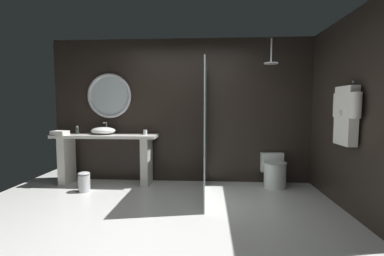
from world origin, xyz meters
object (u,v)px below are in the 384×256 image
Objects in this scene: tumbler_cup at (145,132)px; round_wall_mirror at (109,96)px; vessel_sink at (103,131)px; toilet at (274,171)px; soap_dispenser at (77,130)px; rain_shower_head at (271,61)px; folded_hand_towel at (60,133)px; waste_bin at (84,182)px; hanging_bathrobe at (346,114)px.

round_wall_mirror reaches higher than tumbler_cup.
toilet is (3.02, -0.01, -0.69)m from vessel_sink.
vessel_sink is 2.91× the size of soap_dispenser.
rain_shower_head is 0.73× the size of toilet.
soap_dispenser is 3.59m from rain_shower_head.
waste_bin is at bearing -30.37° from folded_hand_towel.
vessel_sink is 0.53× the size of hanging_bathrobe.
vessel_sink is 0.48m from soap_dispenser.
toilet is at bearing 8.99° from waste_bin.
toilet is 2.22× the size of folded_hand_towel.
soap_dispenser is at bearing -179.65° from tumbler_cup.
soap_dispenser is 0.58× the size of folded_hand_towel.
folded_hand_towel reaches higher than waste_bin.
round_wall_mirror reaches higher than toilet.
soap_dispenser is 0.36× the size of rain_shower_head.
vessel_sink is 1.04× the size of rain_shower_head.
toilet is (0.11, 0.08, -1.87)m from rain_shower_head.
waste_bin is at bearing 169.98° from hanging_bathrobe.
toilet is (2.96, -0.20, -1.31)m from round_wall_mirror.
hanging_bathrobe reaches higher than toilet.
round_wall_mirror is 1.07m from folded_hand_towel.
round_wall_mirror is at bearing 73.67° from vessel_sink.
round_wall_mirror is at bearing 19.25° from soap_dispenser.
round_wall_mirror is 2.91m from rain_shower_head.
round_wall_mirror is at bearing 174.40° from rain_shower_head.
rain_shower_head is at bearing -144.96° from toilet.
waste_bin is (-0.90, -0.52, -0.77)m from tumbler_cup.
round_wall_mirror is 3.22× the size of folded_hand_towel.
vessel_sink is 4.95× the size of tumbler_cup.
hanging_bathrobe is 3.98m from waste_bin.
soap_dispenser is at bearing 178.45° from rain_shower_head.
tumbler_cup is 1.24m from soap_dispenser.
hanging_bathrobe reaches higher than waste_bin.
soap_dispenser reaches higher than waste_bin.
vessel_sink is 0.52× the size of round_wall_mirror.
rain_shower_head is 1.87m from toilet.
folded_hand_towel is (-4.32, 0.99, -0.37)m from hanging_bathrobe.
soap_dispenser is 0.26× the size of toilet.
round_wall_mirror reaches higher than vessel_sink.
tumbler_cup is 0.34× the size of folded_hand_towel.
hanging_bathrobe is 1.67m from toilet.
rain_shower_head reaches higher than vessel_sink.
tumbler_cup is 0.11× the size of round_wall_mirror.
hanging_bathrobe is at bearing -10.02° from waste_bin.
folded_hand_towel is at bearing -172.54° from tumbler_cup.
vessel_sink is at bearing -179.15° from tumbler_cup.
toilet is at bearing -0.51° from tumbler_cup.
tumbler_cup is at bearing 0.35° from soap_dispenser.
waste_bin is at bearing -172.14° from rain_shower_head.
rain_shower_head is at bearing 7.86° from waste_bin.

